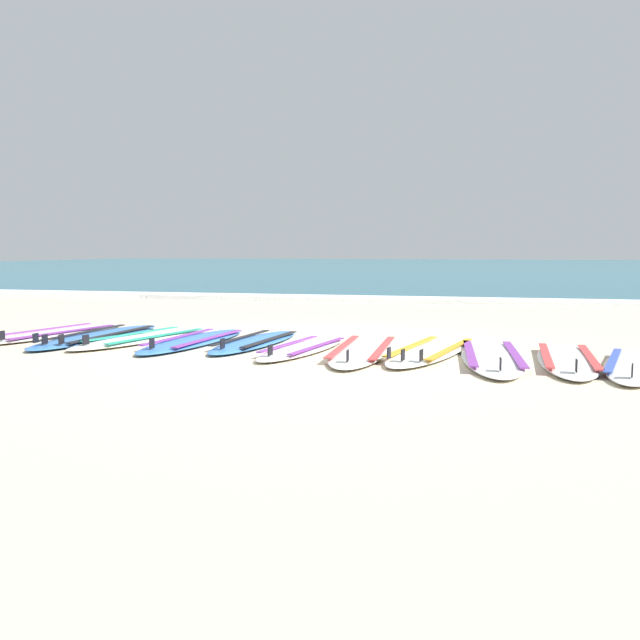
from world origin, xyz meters
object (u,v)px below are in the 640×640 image
surfboard_1 (98,336)px  surfboard_7 (431,351)px  surfboard_3 (194,341)px  surfboard_8 (492,357)px  surfboard_2 (144,338)px  surfboard_9 (567,359)px  surfboard_10 (635,365)px  surfboard_0 (52,334)px  surfboard_6 (363,350)px  surfboard_4 (256,341)px  surfboard_5 (303,348)px

surfboard_1 → surfboard_7: bearing=-3.4°
surfboard_3 → surfboard_8: bearing=-6.7°
surfboard_3 → surfboard_2: bearing=173.6°
surfboard_3 → surfboard_9: size_ratio=1.02×
surfboard_7 → surfboard_10: bearing=-13.4°
surfboard_0 → surfboard_6: (4.19, -0.46, -0.00)m
surfboard_3 → surfboard_6: bearing=-7.5°
surfboard_2 → surfboard_4: bearing=0.7°
surfboard_3 → surfboard_9: same height
surfboard_0 → surfboard_5: bearing=-7.6°
surfboard_3 → surfboard_4: size_ratio=1.08×
surfboard_0 → surfboard_10: 6.91m
surfboard_2 → surfboard_10: same height
surfboard_8 → surfboard_3: bearing=173.3°
surfboard_2 → surfboard_7: size_ratio=0.98×
surfboard_2 → surfboard_3: size_ratio=1.02×
surfboard_1 → surfboard_7: same height
surfboard_3 → surfboard_6: same height
surfboard_6 → surfboard_10: same height
surfboard_7 → surfboard_8: size_ratio=0.99×
surfboard_4 → surfboard_8: bearing=-10.5°
surfboard_8 → surfboard_1: bearing=174.0°
surfboard_7 → surfboard_2: bearing=176.2°
surfboard_1 → surfboard_9: same height
surfboard_4 → surfboard_6: 1.41m
surfboard_3 → surfboard_4: same height
surfboard_0 → surfboard_6: same height
surfboard_9 → surfboard_7: bearing=169.5°
surfboard_3 → surfboard_10: size_ratio=1.06×
surfboard_10 → surfboard_6: bearing=172.8°
surfboard_1 → surfboard_9: size_ratio=1.11×
surfboard_10 → surfboard_5: bearing=174.4°
surfboard_1 → surfboard_6: size_ratio=1.05×
surfboard_1 → surfboard_2: bearing=-1.7°
surfboard_0 → surfboard_10: size_ratio=1.11×
surfboard_0 → surfboard_3: bearing=-4.9°
surfboard_2 → surfboard_6: 2.83m
surfboard_1 → surfboard_10: size_ratio=1.15×
surfboard_0 → surfboard_2: same height
surfboard_5 → surfboard_7: (1.40, 0.14, 0.00)m
surfboard_0 → surfboard_9: (6.28, -0.59, -0.00)m
surfboard_0 → surfboard_4: (2.83, -0.08, -0.00)m
surfboard_3 → surfboard_7: (2.84, -0.15, 0.00)m
surfboard_0 → surfboard_7: same height
surfboard_3 → surfboard_8: size_ratio=0.95×
surfboard_4 → surfboard_10: bearing=-10.0°
surfboard_0 → surfboard_5: same height
surfboard_0 → surfboard_8: 5.58m
surfboard_10 → surfboard_9: bearing=160.1°
surfboard_5 → surfboard_6: (0.67, 0.01, -0.00)m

